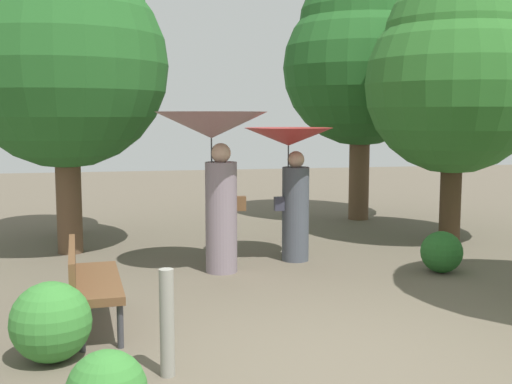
# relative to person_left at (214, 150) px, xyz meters

# --- Properties ---
(ground_plane) EXTENTS (40.00, 40.00, 0.00)m
(ground_plane) POSITION_rel_person_left_xyz_m (0.68, -3.48, -1.68)
(ground_plane) COLOR brown
(person_left) EXTENTS (1.50, 1.50, 2.18)m
(person_left) POSITION_rel_person_left_xyz_m (0.00, 0.00, 0.00)
(person_left) COLOR gray
(person_left) RESTS_ON ground
(person_right) EXTENTS (1.28, 1.28, 1.95)m
(person_right) POSITION_rel_person_left_xyz_m (1.19, 0.47, -0.23)
(person_right) COLOR #474C56
(person_right) RESTS_ON ground
(park_bench) EXTENTS (0.60, 1.53, 0.83)m
(park_bench) POSITION_rel_person_left_xyz_m (-1.56, -2.01, -1.16)
(park_bench) COLOR #38383D
(park_bench) RESTS_ON ground
(tree_near_left) EXTENTS (3.14, 3.14, 4.92)m
(tree_near_left) POSITION_rel_person_left_xyz_m (-2.03, 1.71, 1.47)
(tree_near_left) COLOR brown
(tree_near_left) RESTS_ON ground
(tree_near_right) EXTENTS (3.15, 3.15, 5.17)m
(tree_near_right) POSITION_rel_person_left_xyz_m (3.55, 3.88, 1.68)
(tree_near_right) COLOR brown
(tree_near_right) RESTS_ON ground
(tree_mid_left) EXTENTS (2.04, 2.04, 3.87)m
(tree_mid_left) POSITION_rel_person_left_xyz_m (-2.16, 3.39, 0.93)
(tree_mid_left) COLOR #42301E
(tree_mid_left) RESTS_ON ground
(tree_far_back) EXTENTS (2.96, 2.96, 4.53)m
(tree_far_back) POSITION_rel_person_left_xyz_m (4.20, 1.31, 1.19)
(tree_far_back) COLOR #42301E
(tree_far_back) RESTS_ON ground
(bush_path_left) EXTENTS (0.57, 0.57, 0.57)m
(bush_path_left) POSITION_rel_person_left_xyz_m (3.02, -0.64, -1.39)
(bush_path_left) COLOR #235B23
(bush_path_left) RESTS_ON ground
(bush_behind_bench) EXTENTS (0.70, 0.70, 0.70)m
(bush_behind_bench) POSITION_rel_person_left_xyz_m (-1.84, -2.86, -1.32)
(bush_behind_bench) COLOR #387F33
(bush_behind_bench) RESTS_ON ground
(path_marker_post) EXTENTS (0.12, 0.12, 0.90)m
(path_marker_post) POSITION_rel_person_left_xyz_m (-0.88, -3.39, -1.23)
(path_marker_post) COLOR gray
(path_marker_post) RESTS_ON ground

